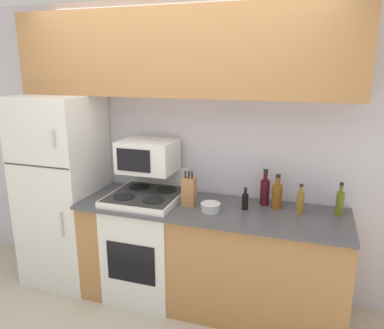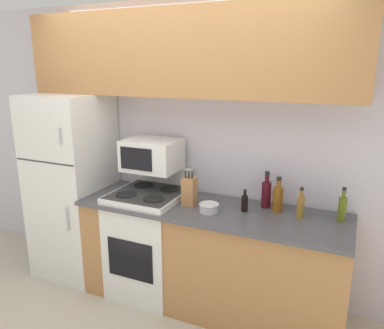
# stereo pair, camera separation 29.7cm
# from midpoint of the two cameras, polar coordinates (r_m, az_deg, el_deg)

# --- Properties ---
(ground_plane) EXTENTS (12.00, 12.00, 0.00)m
(ground_plane) POSITION_cam_midpoint_polar(r_m,az_deg,el_deg) (3.35, -7.67, -22.01)
(ground_plane) COLOR beige
(wall_back) EXTENTS (8.00, 0.05, 2.55)m
(wall_back) POSITION_cam_midpoint_polar(r_m,az_deg,el_deg) (3.38, -3.42, 2.43)
(wall_back) COLOR silver
(wall_back) RESTS_ON ground_plane
(lower_cabinets) EXTENTS (2.18, 0.68, 0.89)m
(lower_cabinets) POSITION_cam_midpoint_polar(r_m,az_deg,el_deg) (3.24, 0.07, -13.79)
(lower_cabinets) COLOR #B27A47
(lower_cabinets) RESTS_ON ground_plane
(refrigerator) EXTENTS (0.67, 0.67, 1.75)m
(refrigerator) POSITION_cam_midpoint_polar(r_m,az_deg,el_deg) (3.74, -21.20, -3.71)
(refrigerator) COLOR white
(refrigerator) RESTS_ON ground_plane
(upper_cabinets) EXTENTS (2.85, 0.33, 0.69)m
(upper_cabinets) POSITION_cam_midpoint_polar(r_m,az_deg,el_deg) (3.12, -5.00, 16.52)
(upper_cabinets) COLOR #B27A47
(upper_cabinets) RESTS_ON refrigerator
(stove) EXTENTS (0.59, 0.66, 1.10)m
(stove) POSITION_cam_midpoint_polar(r_m,az_deg,el_deg) (3.42, -9.31, -11.65)
(stove) COLOR white
(stove) RESTS_ON ground_plane
(microwave) EXTENTS (0.47, 0.38, 0.27)m
(microwave) POSITION_cam_midpoint_polar(r_m,az_deg,el_deg) (3.28, -9.30, 1.28)
(microwave) COLOR white
(microwave) RESTS_ON stove
(knife_block) EXTENTS (0.10, 0.11, 0.29)m
(knife_block) POSITION_cam_midpoint_polar(r_m,az_deg,el_deg) (3.05, -3.22, -4.16)
(knife_block) COLOR #B27A47
(knife_block) RESTS_ON lower_cabinets
(bowl) EXTENTS (0.16, 0.16, 0.07)m
(bowl) POSITION_cam_midpoint_polar(r_m,az_deg,el_deg) (2.95, -0.05, -6.51)
(bowl) COLOR silver
(bowl) RESTS_ON lower_cabinets
(bottle_vinegar) EXTENTS (0.06, 0.06, 0.24)m
(bottle_vinegar) POSITION_cam_midpoint_polar(r_m,az_deg,el_deg) (2.96, 13.44, -5.65)
(bottle_vinegar) COLOR olive
(bottle_vinegar) RESTS_ON lower_cabinets
(bottle_whiskey) EXTENTS (0.08, 0.08, 0.28)m
(bottle_whiskey) POSITION_cam_midpoint_polar(r_m,az_deg,el_deg) (3.04, 10.12, -4.65)
(bottle_whiskey) COLOR brown
(bottle_whiskey) RESTS_ON lower_cabinets
(bottle_soy_sauce) EXTENTS (0.05, 0.05, 0.18)m
(bottle_soy_sauce) POSITION_cam_midpoint_polar(r_m,az_deg,el_deg) (2.99, 5.29, -5.58)
(bottle_soy_sauce) COLOR black
(bottle_soy_sauce) RESTS_ON lower_cabinets
(bottle_olive_oil) EXTENTS (0.06, 0.06, 0.26)m
(bottle_olive_oil) POSITION_cam_midpoint_polar(r_m,az_deg,el_deg) (3.02, 19.04, -5.53)
(bottle_olive_oil) COLOR #5B6619
(bottle_olive_oil) RESTS_ON lower_cabinets
(bottle_wine_red) EXTENTS (0.08, 0.08, 0.30)m
(bottle_wine_red) POSITION_cam_midpoint_polar(r_m,az_deg,el_deg) (3.10, 8.37, -4.04)
(bottle_wine_red) COLOR #470F19
(bottle_wine_red) RESTS_ON lower_cabinets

